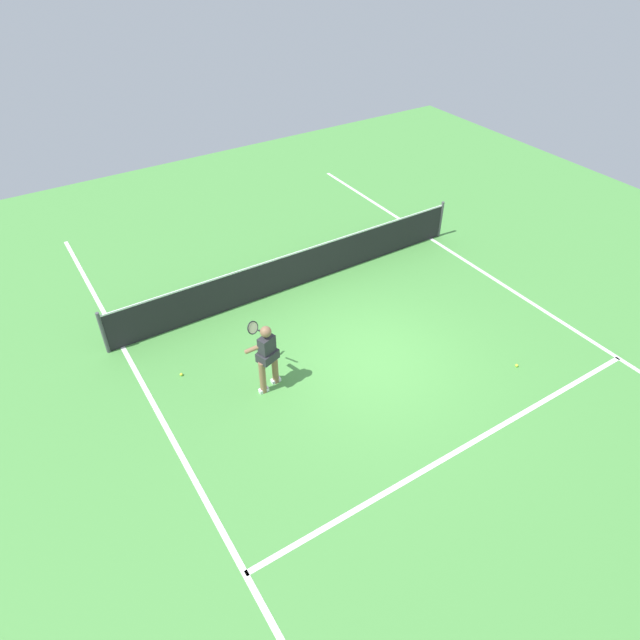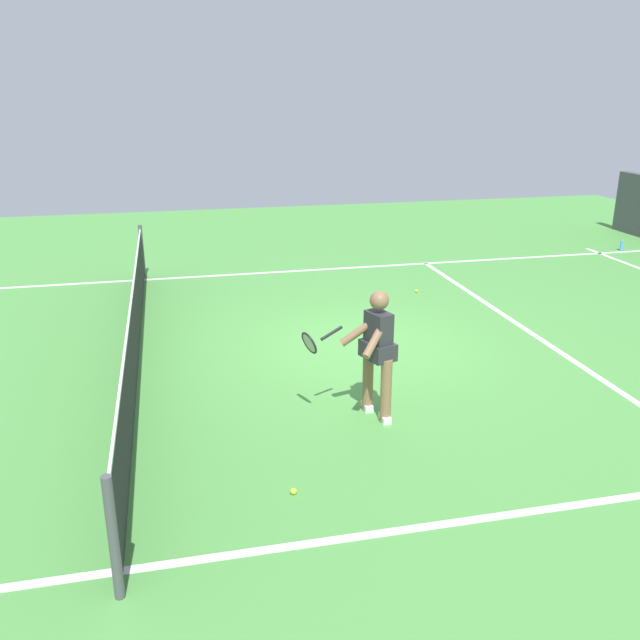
# 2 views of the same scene
# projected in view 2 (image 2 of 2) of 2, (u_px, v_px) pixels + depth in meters

# --- Properties ---
(ground_plane) EXTENTS (25.20, 25.20, 0.00)m
(ground_plane) POSITION_uv_depth(u_px,v_px,m) (358.00, 345.00, 10.26)
(ground_plane) COLOR #4C9342
(service_line_marking) EXTENTS (8.94, 0.10, 0.01)m
(service_line_marking) POSITION_uv_depth(u_px,v_px,m) (527.00, 330.00, 10.85)
(service_line_marking) COLOR white
(service_line_marking) RESTS_ON ground
(sideline_left_marking) EXTENTS (0.10, 17.38, 0.01)m
(sideline_left_marking) POSITION_uv_depth(u_px,v_px,m) (492.00, 517.00, 6.14)
(sideline_left_marking) COLOR white
(sideline_left_marking) RESTS_ON ground
(sideline_right_marking) EXTENTS (0.10, 17.38, 0.01)m
(sideline_right_marking) POSITION_uv_depth(u_px,v_px,m) (301.00, 271.00, 14.37)
(sideline_right_marking) COLOR white
(sideline_right_marking) RESTS_ON ground
(court_net) EXTENTS (9.62, 0.08, 1.07)m
(court_net) POSITION_uv_depth(u_px,v_px,m) (135.00, 330.00, 9.41)
(court_net) COLOR #4C4C51
(court_net) RESTS_ON ground
(tennis_player) EXTENTS (0.66, 1.09, 1.55)m
(tennis_player) POSITION_uv_depth(u_px,v_px,m) (375.00, 350.00, 7.76)
(tennis_player) COLOR #8C6647
(tennis_player) RESTS_ON ground
(tennis_ball_mid) EXTENTS (0.07, 0.07, 0.07)m
(tennis_ball_mid) POSITION_uv_depth(u_px,v_px,m) (417.00, 291.00, 12.84)
(tennis_ball_mid) COLOR #D1E533
(tennis_ball_mid) RESTS_ON ground
(tennis_ball_far) EXTENTS (0.07, 0.07, 0.07)m
(tennis_ball_far) POSITION_uv_depth(u_px,v_px,m) (294.00, 491.00, 6.48)
(tennis_ball_far) COLOR #D1E533
(tennis_ball_far) RESTS_ON ground
(water_bottle) EXTENTS (0.07, 0.07, 0.24)m
(water_bottle) POSITION_uv_depth(u_px,v_px,m) (622.00, 246.00, 16.11)
(water_bottle) COLOR #4C9EE5
(water_bottle) RESTS_ON ground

